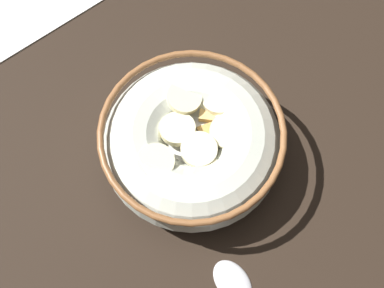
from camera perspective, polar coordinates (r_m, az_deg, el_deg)
ground_plane at (r=47.29cm, az=-0.00°, el=-1.77°), size 100.37×100.37×2.00cm
cereal_bowl at (r=43.28cm, az=0.01°, el=0.14°), size 16.39×16.39×6.14cm
folded_napkin at (r=57.91cm, az=-18.53°, el=15.86°), size 17.53×13.21×0.30cm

